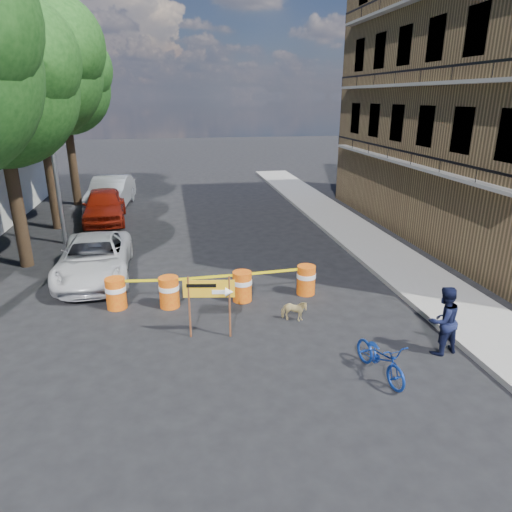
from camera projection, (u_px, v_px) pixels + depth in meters
name	position (u px, v px, depth m)	size (l,w,h in m)	color
ground	(247.00, 348.00, 10.96)	(120.00, 120.00, 0.00)	black
sidewalk_east	(380.00, 251.00, 17.57)	(2.40, 40.00, 0.15)	gray
apartment_building	(506.00, 89.00, 18.46)	(8.00, 16.00, 12.00)	olive
tree_mid_b	(37.00, 71.00, 18.73)	(5.67, 5.40, 9.62)	#332316
tree_far	(64.00, 86.00, 23.53)	(5.04, 4.80, 8.84)	#332316
streetlamp	(52.00, 134.00, 17.31)	(1.25, 0.18, 8.00)	gray
barrel_far_left	(116.00, 293.00, 12.87)	(0.58, 0.58, 0.90)	#E23E0D
barrel_mid_left	(169.00, 291.00, 12.95)	(0.58, 0.58, 0.90)	#E23E0D
barrel_mid_right	(242.00, 286.00, 13.34)	(0.58, 0.58, 0.90)	#E23E0D
barrel_far_right	(306.00, 279.00, 13.81)	(0.58, 0.58, 0.90)	#E23E0D
detour_sign	(215.00, 294.00, 11.08)	(1.25, 0.35, 1.62)	#592D19
pedestrian	(443.00, 321.00, 10.49)	(0.81, 0.63, 1.66)	#101532
bicycle	(382.00, 341.00, 9.59)	(0.59, 0.89, 1.69)	#13369B
dog	(294.00, 311.00, 12.18)	(0.32, 0.71, 0.60)	tan
suv_white	(94.00, 258.00, 15.03)	(2.23, 4.83, 1.34)	silver
sedan_red	(104.00, 205.00, 21.81)	(1.86, 4.61, 1.57)	maroon
sedan_silver	(111.00, 193.00, 24.48)	(1.78, 5.10, 1.68)	silver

